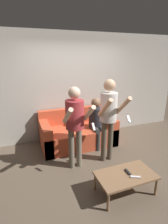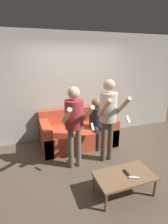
{
  "view_description": "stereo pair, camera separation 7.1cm",
  "coord_description": "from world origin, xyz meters",
  "px_view_note": "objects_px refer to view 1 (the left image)",
  "views": [
    {
      "loc": [
        -1.35,
        -2.74,
        2.13
      ],
      "look_at": [
        -0.09,
        0.59,
        0.98
      ],
      "focal_mm": 28.0,
      "sensor_mm": 36.0,
      "label": 1
    },
    {
      "loc": [
        -1.29,
        -2.76,
        2.13
      ],
      "look_at": [
        -0.09,
        0.59,
        0.98
      ],
      "focal_mm": 28.0,
      "sensor_mm": 36.0,
      "label": 2
    }
  ],
  "objects_px": {
    "remote_near": "(135,177)",
    "person_seated": "(96,120)",
    "couch": "(77,133)",
    "person_standing_right": "(109,112)",
    "person_standing_left": "(75,119)",
    "remote_far": "(128,172)",
    "coffee_table": "(126,176)"
  },
  "relations": [
    {
      "from": "remote_near",
      "to": "person_seated",
      "type": "bearing_deg",
      "value": 85.39
    },
    {
      "from": "couch",
      "to": "person_standing_right",
      "type": "distance_m",
      "value": 1.27
    },
    {
      "from": "person_standing_left",
      "to": "remote_far",
      "type": "relative_size",
      "value": 10.68
    },
    {
      "from": "person_standing_left",
      "to": "person_standing_right",
      "type": "height_order",
      "value": "person_standing_right"
    },
    {
      "from": "couch",
      "to": "person_standing_left",
      "type": "distance_m",
      "value": 1.23
    },
    {
      "from": "person_standing_left",
      "to": "person_standing_right",
      "type": "bearing_deg",
      "value": 0.01
    },
    {
      "from": "person_standing_left",
      "to": "coffee_table",
      "type": "relative_size",
      "value": 1.74
    },
    {
      "from": "couch",
      "to": "person_seated",
      "type": "relative_size",
      "value": 1.51
    },
    {
      "from": "coffee_table",
      "to": "person_standing_left",
      "type": "bearing_deg",
      "value": 119.27
    },
    {
      "from": "couch",
      "to": "remote_far",
      "type": "distance_m",
      "value": 1.86
    },
    {
      "from": "coffee_table",
      "to": "remote_near",
      "type": "distance_m",
      "value": 0.16
    },
    {
      "from": "couch",
      "to": "person_standing_left",
      "type": "relative_size",
      "value": 1.1
    },
    {
      "from": "coffee_table",
      "to": "couch",
      "type": "bearing_deg",
      "value": 95.48
    },
    {
      "from": "person_seated",
      "to": "remote_far",
      "type": "height_order",
      "value": "person_seated"
    },
    {
      "from": "remote_near",
      "to": "person_standing_right",
      "type": "bearing_deg",
      "value": 85.76
    },
    {
      "from": "person_seated",
      "to": "remote_far",
      "type": "xyz_separation_m",
      "value": [
        -0.18,
        -1.61,
        -0.3
      ]
    },
    {
      "from": "person_seated",
      "to": "remote_near",
      "type": "height_order",
      "value": "person_seated"
    },
    {
      "from": "couch",
      "to": "remote_far",
      "type": "height_order",
      "value": "couch"
    },
    {
      "from": "coffee_table",
      "to": "remote_far",
      "type": "bearing_deg",
      "value": 27.5
    },
    {
      "from": "person_standing_right",
      "to": "person_standing_left",
      "type": "bearing_deg",
      "value": -179.99
    },
    {
      "from": "remote_far",
      "to": "person_standing_left",
      "type": "bearing_deg",
      "value": 122.26
    },
    {
      "from": "coffee_table",
      "to": "remote_far",
      "type": "xyz_separation_m",
      "value": [
        0.05,
        0.03,
        0.05
      ]
    },
    {
      "from": "couch",
      "to": "person_standing_right",
      "type": "height_order",
      "value": "person_standing_right"
    },
    {
      "from": "person_standing_left",
      "to": "coffee_table",
      "type": "height_order",
      "value": "person_standing_left"
    },
    {
      "from": "person_seated",
      "to": "remote_far",
      "type": "relative_size",
      "value": 7.81
    },
    {
      "from": "person_seated",
      "to": "coffee_table",
      "type": "height_order",
      "value": "person_seated"
    },
    {
      "from": "couch",
      "to": "person_seated",
      "type": "height_order",
      "value": "person_seated"
    },
    {
      "from": "coffee_table",
      "to": "remote_far",
      "type": "height_order",
      "value": "remote_far"
    },
    {
      "from": "couch",
      "to": "remote_near",
      "type": "relative_size",
      "value": 11.82
    },
    {
      "from": "person_standing_right",
      "to": "remote_near",
      "type": "xyz_separation_m",
      "value": [
        -0.08,
        -1.06,
        -0.72
      ]
    },
    {
      "from": "remote_far",
      "to": "person_standing_right",
      "type": "bearing_deg",
      "value": 82.62
    },
    {
      "from": "couch",
      "to": "person_standing_right",
      "type": "bearing_deg",
      "value": -69.48
    }
  ]
}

